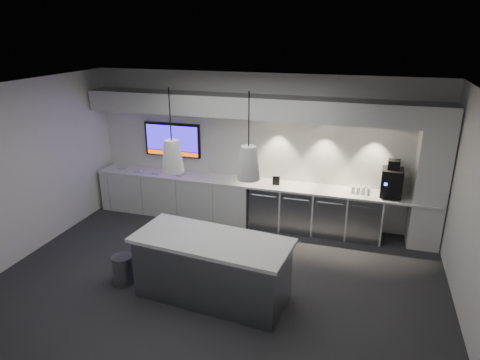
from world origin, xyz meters
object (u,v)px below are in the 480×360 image
(wall_tv, at_px, (173,140))
(coffee_machine, at_px, (392,181))
(island, at_px, (212,268))
(bin, at_px, (123,269))

(wall_tv, bearing_deg, coffee_machine, -3.18)
(island, bearing_deg, wall_tv, 129.70)
(bin, distance_m, coffee_machine, 4.90)
(island, distance_m, bin, 1.49)
(bin, bearing_deg, island, 2.10)
(coffee_machine, bearing_deg, wall_tv, 178.40)
(wall_tv, relative_size, bin, 2.70)
(coffee_machine, bearing_deg, island, -131.38)
(coffee_machine, bearing_deg, bin, -143.87)
(island, xyz_separation_m, bin, (-1.47, -0.05, -0.26))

